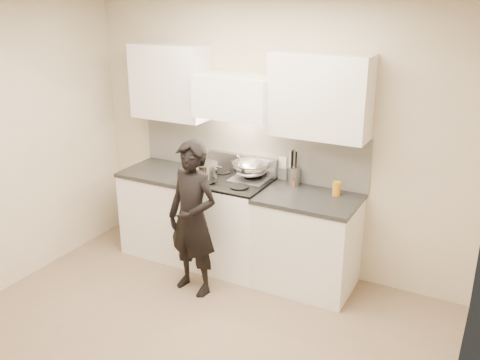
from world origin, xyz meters
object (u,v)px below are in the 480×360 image
(stove, at_px, (230,223))
(person, at_px, (193,219))
(wok, at_px, (250,167))
(counter_right, at_px, (307,241))
(utensil_crock, at_px, (293,175))

(stove, height_order, person, person)
(stove, bearing_deg, person, -97.43)
(wok, bearing_deg, counter_right, -12.00)
(wok, bearing_deg, person, -107.30)
(wok, xyz_separation_m, person, (-0.23, -0.72, -0.32))
(counter_right, distance_m, person, 1.11)
(counter_right, height_order, person, person)
(wok, distance_m, person, 0.82)
(stove, height_order, counter_right, stove)
(stove, xyz_separation_m, counter_right, (0.83, 0.00, -0.01))
(utensil_crock, relative_size, person, 0.24)
(utensil_crock, bearing_deg, counter_right, -40.15)
(stove, xyz_separation_m, utensil_crock, (0.58, 0.21, 0.55))
(counter_right, distance_m, wok, 0.92)
(utensil_crock, bearing_deg, stove, -159.83)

